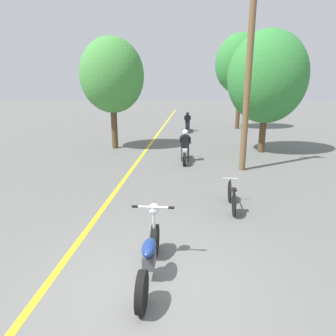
% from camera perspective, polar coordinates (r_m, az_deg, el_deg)
% --- Properties ---
extents(ground_plane, '(120.00, 120.00, 0.00)m').
position_cam_1_polar(ground_plane, '(5.44, -3.98, -21.41)').
color(ground_plane, '#60605E').
extents(lane_stripe_center, '(0.14, 48.00, 0.01)m').
position_cam_1_polar(lane_stripe_center, '(16.98, -3.50, 4.42)').
color(lane_stripe_center, yellow).
rests_on(lane_stripe_center, ground).
extents(utility_pole, '(1.10, 0.24, 6.91)m').
position_cam_1_polar(utility_pole, '(11.87, 15.03, 16.37)').
color(utility_pole, brown).
rests_on(utility_pole, ground).
extents(roadside_tree_right_near, '(3.75, 3.37, 5.78)m').
position_cam_1_polar(roadside_tree_right_near, '(15.54, 18.36, 16.04)').
color(roadside_tree_right_near, '#513A23').
rests_on(roadside_tree_right_near, ground).
extents(roadside_tree_right_far, '(3.76, 3.39, 6.94)m').
position_cam_1_polar(roadside_tree_right_far, '(23.93, 13.70, 18.67)').
color(roadside_tree_right_far, '#513A23').
rests_on(roadside_tree_right_far, ground).
extents(roadside_tree_left, '(3.25, 2.92, 5.60)m').
position_cam_1_polar(roadside_tree_left, '(16.06, -10.64, 16.88)').
color(roadside_tree_left, '#513A23').
rests_on(roadside_tree_left, ground).
extents(motorcycle_foreground, '(0.79, 2.17, 1.13)m').
position_cam_1_polar(motorcycle_foreground, '(5.41, -3.52, -16.10)').
color(motorcycle_foreground, black).
rests_on(motorcycle_foreground, ground).
extents(motorcycle_rider_lead, '(0.50, 2.06, 1.42)m').
position_cam_1_polar(motorcycle_rider_lead, '(13.17, 3.27, 3.56)').
color(motorcycle_rider_lead, black).
rests_on(motorcycle_rider_lead, ground).
extents(motorcycle_rider_far, '(0.50, 2.18, 1.39)m').
position_cam_1_polar(motorcycle_rider_far, '(22.01, 3.71, 8.35)').
color(motorcycle_rider_far, black).
rests_on(motorcycle_rider_far, ground).
extents(bicycle_parked, '(0.44, 1.60, 0.73)m').
position_cam_1_polar(bicycle_parked, '(8.35, 12.05, -5.34)').
color(bicycle_parked, black).
rests_on(bicycle_parked, ground).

